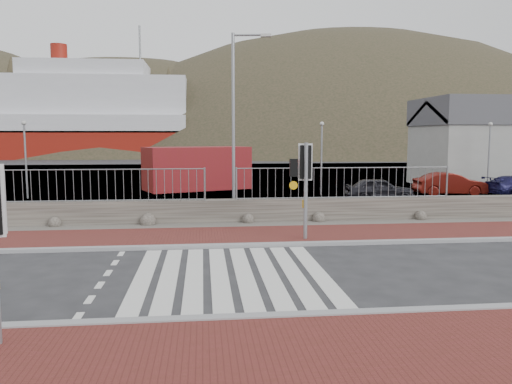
{
  "coord_description": "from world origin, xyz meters",
  "views": [
    {
      "loc": [
        -0.67,
        -11.68,
        3.34
      ],
      "look_at": [
        0.91,
        3.0,
        1.67
      ],
      "focal_mm": 35.0,
      "sensor_mm": 36.0,
      "label": 1
    }
  ],
  "objects": [
    {
      "name": "kerb_near",
      "position": [
        0.0,
        -3.0,
        0.05
      ],
      "size": [
        40.0,
        0.25,
        0.12
      ],
      "primitive_type": "cube",
      "color": "gray",
      "rests_on": "ground"
    },
    {
      "name": "ground",
      "position": [
        0.0,
        0.0,
        0.0
      ],
      "size": [
        220.0,
        220.0,
        0.0
      ],
      "primitive_type": "plane",
      "color": "#28282B",
      "rests_on": "ground"
    },
    {
      "name": "hills_backdrop",
      "position": [
        6.74,
        87.9,
        -23.05
      ],
      "size": [
        254.0,
        90.0,
        100.0
      ],
      "color": "#292D1B",
      "rests_on": "ground"
    },
    {
      "name": "harbor_building",
      "position": [
        20.0,
        19.9,
        2.93
      ],
      "size": [
        12.2,
        6.2,
        5.8
      ],
      "color": "#9E9E99",
      "rests_on": "ground"
    },
    {
      "name": "car_b",
      "position": [
        13.1,
        14.76,
        0.64
      ],
      "size": [
        3.99,
        1.66,
        1.28
      ],
      "primitive_type": "imported",
      "rotation": [
        0.0,
        0.0,
        1.49
      ],
      "color": "#57110C",
      "rests_on": "ground"
    },
    {
      "name": "railing",
      "position": [
        0.0,
        7.15,
        1.82
      ],
      "size": [
        18.07,
        0.07,
        1.22
      ],
      "color": "gray",
      "rests_on": "stone_wall"
    },
    {
      "name": "gravel_strip",
      "position": [
        0.0,
        6.5,
        0.03
      ],
      "size": [
        40.0,
        1.5,
        0.06
      ],
      "primitive_type": "cube",
      "color": "#59544C",
      "rests_on": "ground"
    },
    {
      "name": "shipping_container",
      "position": [
        -1.02,
        19.54,
        1.32
      ],
      "size": [
        6.86,
        4.78,
        2.64
      ],
      "primitive_type": "cube",
      "rotation": [
        0.0,
        0.0,
        0.37
      ],
      "color": "maroon",
      "rests_on": "ground"
    },
    {
      "name": "stone_wall",
      "position": [
        0.0,
        7.3,
        0.45
      ],
      "size": [
        40.0,
        0.6,
        0.9
      ],
      "primitive_type": "cube",
      "color": "#48423B",
      "rests_on": "ground"
    },
    {
      "name": "streetlight",
      "position": [
        0.68,
        8.08,
        4.1
      ],
      "size": [
        1.54,
        0.39,
        7.29
      ],
      "rotation": [
        0.0,
        0.0,
        -0.16
      ],
      "color": "gray",
      "rests_on": "ground"
    },
    {
      "name": "traffic_signal_far",
      "position": [
        2.52,
        3.69,
        2.26
      ],
      "size": [
        0.75,
        0.29,
        3.12
      ],
      "rotation": [
        0.0,
        0.0,
        3.1
      ],
      "color": "gray",
      "rests_on": "ground"
    },
    {
      "name": "quay",
      "position": [
        0.0,
        27.9,
        0.0
      ],
      "size": [
        120.0,
        40.0,
        0.5
      ],
      "primitive_type": "cube",
      "color": "#4C4C4F",
      "rests_on": "ground"
    },
    {
      "name": "water",
      "position": [
        0.0,
        62.9,
        0.0
      ],
      "size": [
        220.0,
        50.0,
        0.05
      ],
      "primitive_type": "cube",
      "color": "#3F4C54",
      "rests_on": "ground"
    },
    {
      "name": "sidewalk_near",
      "position": [
        0.0,
        -5.0,
        0.04
      ],
      "size": [
        40.0,
        4.0,
        0.08
      ],
      "primitive_type": "cube",
      "color": "maroon",
      "rests_on": "ground"
    },
    {
      "name": "zebra_crossing",
      "position": [
        -0.0,
        0.0,
        0.01
      ],
      "size": [
        4.62,
        5.6,
        0.01
      ],
      "color": "silver",
      "rests_on": "ground"
    },
    {
      "name": "sidewalk_far",
      "position": [
        0.0,
        4.5,
        0.04
      ],
      "size": [
        40.0,
        3.0,
        0.08
      ],
      "primitive_type": "cube",
      "color": "maroon",
      "rests_on": "ground"
    },
    {
      "name": "car_a",
      "position": [
        8.37,
        13.01,
        0.6
      ],
      "size": [
        3.59,
        1.65,
        1.19
      ],
      "primitive_type": "imported",
      "rotation": [
        0.0,
        0.0,
        1.5
      ],
      "color": "black",
      "rests_on": "ground"
    },
    {
      "name": "ferry",
      "position": [
        -24.65,
        67.9,
        5.36
      ],
      "size": [
        50.0,
        16.0,
        20.0
      ],
      "color": "maroon",
      "rests_on": "ground"
    },
    {
      "name": "kerb_far",
      "position": [
        0.0,
        3.0,
        0.05
      ],
      "size": [
        40.0,
        0.25,
        0.12
      ],
      "primitive_type": "cube",
      "color": "gray",
      "rests_on": "ground"
    }
  ]
}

